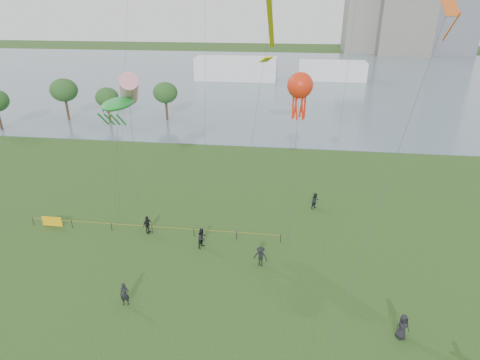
# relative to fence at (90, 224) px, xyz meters

# --- Properties ---
(lake) EXTENTS (400.00, 120.00, 0.08)m
(lake) POSITION_rel_fence_xyz_m (15.01, 85.54, -0.53)
(lake) COLOR slate
(lake) RESTS_ON ground_plane
(building_mid) EXTENTS (20.00, 20.00, 38.00)m
(building_mid) POSITION_rel_fence_xyz_m (61.01, 147.54, 18.45)
(building_mid) COLOR slate
(building_mid) RESTS_ON ground_plane
(building_low) EXTENTS (16.00, 18.00, 28.00)m
(building_low) POSITION_rel_fence_xyz_m (47.01, 153.54, 13.45)
(building_low) COLOR slate
(building_low) RESTS_ON ground_plane
(pavilion_left) EXTENTS (22.00, 8.00, 6.00)m
(pavilion_left) POSITION_rel_fence_xyz_m (3.01, 80.54, 2.45)
(pavilion_left) COLOR white
(pavilion_left) RESTS_ON ground_plane
(pavilion_right) EXTENTS (18.00, 7.00, 5.00)m
(pavilion_right) POSITION_rel_fence_xyz_m (29.01, 83.54, 1.95)
(pavilion_right) COLOR white
(pavilion_right) RESTS_ON ground_plane
(trees) EXTENTS (30.37, 14.05, 7.47)m
(trees) POSITION_rel_fence_xyz_m (-17.97, 34.73, 4.46)
(trees) COLOR #3C291B
(trees) RESTS_ON ground_plane
(fence) EXTENTS (24.07, 0.07, 1.05)m
(fence) POSITION_rel_fence_xyz_m (0.00, 0.00, 0.00)
(fence) COLOR black
(fence) RESTS_ON ground_plane
(spectator_a) EXTENTS (1.03, 1.12, 1.86)m
(spectator_a) POSITION_rel_fence_xyz_m (11.27, -1.60, 0.38)
(spectator_a) COLOR black
(spectator_a) RESTS_ON ground_plane
(spectator_b) EXTENTS (1.27, 0.88, 1.79)m
(spectator_b) POSITION_rel_fence_xyz_m (16.59, -3.69, 0.34)
(spectator_b) COLOR black
(spectator_b) RESTS_ON ground_plane
(spectator_c) EXTENTS (0.83, 1.11, 1.76)m
(spectator_c) POSITION_rel_fence_xyz_m (5.68, 0.04, 0.32)
(spectator_c) COLOR black
(spectator_c) RESTS_ON ground_plane
(spectator_d) EXTENTS (1.01, 0.79, 1.82)m
(spectator_d) POSITION_rel_fence_xyz_m (26.27, -10.27, 0.36)
(spectator_d) COLOR black
(spectator_d) RESTS_ON ground_plane
(spectator_f) EXTENTS (0.74, 0.57, 1.80)m
(spectator_f) POSITION_rel_fence_xyz_m (7.37, -9.57, 0.34)
(spectator_f) COLOR black
(spectator_f) RESTS_ON ground_plane
(spectator_g) EXTENTS (1.09, 1.07, 1.77)m
(spectator_g) POSITION_rel_fence_xyz_m (21.48, 6.96, 0.33)
(spectator_g) COLOR black
(spectator_g) RESTS_ON ground_plane
(kite_windsock) EXTENTS (4.21, 7.59, 14.36)m
(kite_windsock) POSITION_rel_fence_xyz_m (3.37, 4.75, 11.92)
(kite_windsock) COLOR #3F3F42
(kite_creature) EXTENTS (2.49, 4.74, 11.98)m
(kite_creature) POSITION_rel_fence_xyz_m (2.95, 2.93, 10.96)
(kite_creature) COLOR #3F3F42
(kite_octopus) EXTENTS (2.19, 6.44, 14.61)m
(kite_octopus) POSITION_rel_fence_xyz_m (19.10, 3.33, 12.88)
(kite_octopus) COLOR #3F3F42
(kite_delta) EXTENTS (6.22, 7.75, 20.50)m
(kite_delta) POSITION_rel_fence_xyz_m (25.19, -10.04, 18.13)
(kite_delta) COLOR #3F3F42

